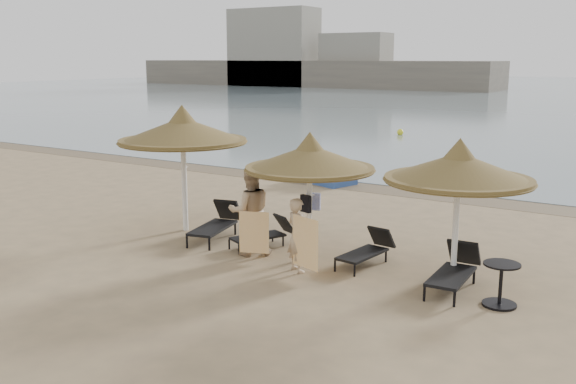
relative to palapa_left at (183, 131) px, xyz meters
The scene contains 19 objects.
ground 4.68m from the palapa_left, 25.57° to the right, with size 160.00×160.00×0.00m, color #987E58.
wet_sand_strip 8.88m from the palapa_left, 65.70° to the left, with size 200.00×1.60×0.01m, color brown.
far_shore 79.16m from the palapa_left, 105.84° to the left, with size 150.00×54.80×12.00m.
palapa_left is the anchor object (origin of this frame).
palapa_center 4.02m from the palapa_left, ahead, with size 2.91×2.91×2.88m.
palapa_right 7.25m from the palapa_left, ahead, with size 2.96×2.96×2.94m.
lounger_far_left 2.53m from the palapa_left, ahead, with size 1.07×2.06×0.88m.
lounger_near_left 3.49m from the palapa_left, ahead, with size 1.15×1.68×0.72m.
lounger_near_right 5.76m from the palapa_left, ahead, with size 0.76×1.72×0.74m.
lounger_far_right 7.73m from the palapa_left, ahead, with size 0.70×1.91×0.84m.
side_table 8.73m from the palapa_left, ahead, with size 0.67×0.67×0.81m.
person_left 3.16m from the palapa_left, 17.00° to the right, with size 1.10×0.71×2.39m, color tan.
person_right 4.74m from the palapa_left, 16.74° to the right, with size 0.85×0.55×1.86m, color tan.
towel_left 3.81m from the palapa_left, 21.08° to the right, with size 0.64×0.27×0.95m.
towel_right 5.18m from the palapa_left, 18.39° to the right, with size 0.74×0.25×1.08m.
bag_patterned 4.21m from the palapa_left, ahead, with size 0.33×0.20×0.39m.
bag_dark 4.23m from the palapa_left, ahead, with size 0.29×0.16×0.39m.
pedal_boat 8.03m from the palapa_left, 90.51° to the left, with size 2.33×1.78×0.96m.
buoy_left 23.14m from the palapa_left, 98.52° to the left, with size 0.38×0.38×0.38m, color yellow.
Camera 1 is at (7.55, -10.73, 4.47)m, focal length 40.00 mm.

